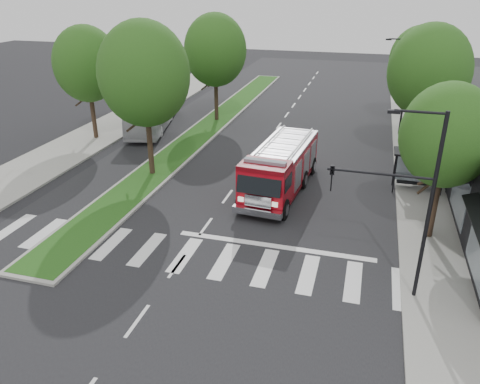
{
  "coord_description": "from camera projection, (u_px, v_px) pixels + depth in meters",
  "views": [
    {
      "loc": [
        7.83,
        -20.95,
        12.18
      ],
      "look_at": [
        1.63,
        1.06,
        1.8
      ],
      "focal_mm": 35.0,
      "sensor_mm": 36.0,
      "label": 1
    }
  ],
  "objects": [
    {
      "name": "tree_right_far",
      "position": [
        418.0,
        59.0,
        41.12
      ],
      "size": [
        5.0,
        5.0,
        8.73
      ],
      "color": "black",
      "rests_on": "ground"
    },
    {
      "name": "city_bus",
      "position": [
        153.0,
        110.0,
        41.92
      ],
      "size": [
        5.22,
        11.52,
        3.12
      ],
      "primitive_type": "imported",
      "rotation": [
        0.0,
        0.0,
        0.24
      ],
      "color": "#B3B3B8",
      "rests_on": "ground"
    },
    {
      "name": "streetlight_right_near",
      "position": [
        407.0,
        194.0,
        17.96
      ],
      "size": [
        4.08,
        0.22,
        8.0
      ],
      "color": "black",
      "rests_on": "ground"
    },
    {
      "name": "tree_left_mid",
      "position": [
        87.0,
        64.0,
        36.76
      ],
      "size": [
        5.2,
        5.2,
        9.16
      ],
      "color": "black",
      "rests_on": "ground"
    },
    {
      "name": "fire_engine",
      "position": [
        281.0,
        168.0,
        28.97
      ],
      "size": [
        3.55,
        9.51,
        3.23
      ],
      "rotation": [
        0.0,
        0.0,
        -0.08
      ],
      "color": "#64050C",
      "rests_on": "ground"
    },
    {
      "name": "tree_median_far",
      "position": [
        215.0,
        50.0,
        41.66
      ],
      "size": [
        5.6,
        5.6,
        9.72
      ],
      "color": "black",
      "rests_on": "ground"
    },
    {
      "name": "tree_right_mid",
      "position": [
        429.0,
        71.0,
        32.08
      ],
      "size": [
        5.6,
        5.6,
        9.72
      ],
      "color": "black",
      "rests_on": "ground"
    },
    {
      "name": "tree_median_near",
      "position": [
        144.0,
        74.0,
        29.26
      ],
      "size": [
        5.8,
        5.8,
        10.16
      ],
      "color": "black",
      "rests_on": "ground"
    },
    {
      "name": "streetlight_right_far",
      "position": [
        404.0,
        83.0,
        38.46
      ],
      "size": [
        2.11,
        0.2,
        8.0
      ],
      "color": "black",
      "rests_on": "ground"
    },
    {
      "name": "sidewalk_right",
      "position": [
        434.0,
        180.0,
        30.98
      ],
      "size": [
        5.0,
        80.0,
        0.15
      ],
      "primitive_type": "cube",
      "color": "gray",
      "rests_on": "ground"
    },
    {
      "name": "sidewalk_left",
      "position": [
        78.0,
        145.0,
        37.65
      ],
      "size": [
        5.0,
        80.0,
        0.15
      ],
      "primitive_type": "cube",
      "color": "gray",
      "rests_on": "ground"
    },
    {
      "name": "median",
      "position": [
        210.0,
        126.0,
        42.56
      ],
      "size": [
        3.0,
        50.0,
        0.15
      ],
      "color": "gray",
      "rests_on": "ground"
    },
    {
      "name": "bus_shelter",
      "position": [
        420.0,
        160.0,
        28.86
      ],
      "size": [
        3.2,
        1.6,
        2.61
      ],
      "color": "black",
      "rests_on": "ground"
    },
    {
      "name": "tree_right_near",
      "position": [
        447.0,
        136.0,
        21.97
      ],
      "size": [
        4.4,
        4.4,
        8.05
      ],
      "color": "black",
      "rests_on": "ground"
    },
    {
      "name": "ground",
      "position": [
        206.0,
        227.0,
        25.33
      ],
      "size": [
        140.0,
        140.0,
        0.0
      ],
      "primitive_type": "plane",
      "color": "black",
      "rests_on": "ground"
    }
  ]
}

